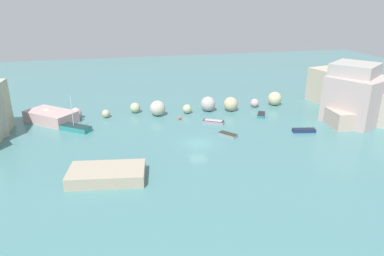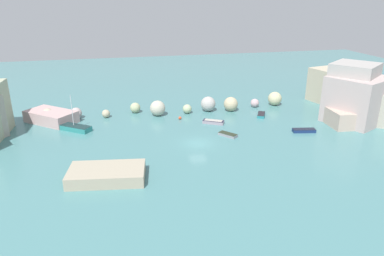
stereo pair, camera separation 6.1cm
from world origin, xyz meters
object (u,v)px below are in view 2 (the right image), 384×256
object	(u,v)px
channel_buoy	(180,118)
moored_boat_5	(213,122)
moored_boat_2	(261,115)
moored_boat_0	(304,130)
moored_boat_1	(74,128)
stone_dock	(107,174)
moored_boat_4	(128,170)
moored_boat_3	(228,135)

from	to	relation	value
channel_buoy	moored_boat_5	bearing A→B (deg)	-33.90
channel_buoy	moored_boat_2	world-z (taller)	channel_buoy
moored_boat_0	moored_boat_5	bearing A→B (deg)	-18.49
moored_boat_5	channel_buoy	bearing A→B (deg)	176.73
channel_buoy	moored_boat_2	bearing A→B (deg)	-6.17
moored_boat_1	moored_boat_5	distance (m)	22.75
stone_dock	channel_buoy	xyz separation A→B (m)	(12.64, 19.48, -0.44)
moored_boat_0	moored_boat_4	size ratio (longest dim) A/B	0.83
stone_dock	moored_boat_1	distance (m)	18.77
moored_boat_1	moored_boat_3	xyz separation A→B (m)	(23.20, -8.08, -0.20)
moored_boat_5	stone_dock	bearing A→B (deg)	-107.14
moored_boat_2	moored_boat_3	world-z (taller)	moored_boat_2
stone_dock	moored_boat_4	world-z (taller)	stone_dock
channel_buoy	moored_boat_2	xyz separation A→B (m)	(14.51, -1.57, -0.01)
moored_boat_2	moored_boat_4	size ratio (longest dim) A/B	0.70
moored_boat_1	moored_boat_4	bearing A→B (deg)	151.10
moored_boat_2	moored_boat_0	bearing A→B (deg)	-132.36
moored_boat_3	moored_boat_4	bearing A→B (deg)	-98.85
moored_boat_4	channel_buoy	bearing A→B (deg)	28.63
moored_boat_1	moored_boat_3	bearing A→B (deg)	-161.94
channel_buoy	moored_boat_1	world-z (taller)	moored_boat_1
moored_boat_4	moored_boat_1	bearing A→B (deg)	81.60
moored_boat_3	moored_boat_1	bearing A→B (deg)	-147.12
moored_boat_1	moored_boat_5	world-z (taller)	moored_boat_1
channel_buoy	moored_boat_5	size ratio (longest dim) A/B	0.14
moored_boat_1	moored_boat_2	bearing A→B (deg)	-143.09
stone_dock	moored_boat_4	bearing A→B (deg)	26.98
moored_boat_5	moored_boat_1	bearing A→B (deg)	-154.49
moored_boat_3	moored_boat_5	xyz separation A→B (m)	(-0.54, 6.05, 0.07)
moored_boat_1	moored_boat_3	world-z (taller)	moored_boat_1
moored_boat_0	moored_boat_4	xyz separation A→B (m)	(-28.07, -7.70, 0.02)
stone_dock	moored_boat_4	size ratio (longest dim) A/B	1.97
moored_boat_0	moored_boat_1	xyz separation A→B (m)	(-35.51, 9.14, 0.16)
channel_buoy	moored_boat_0	xyz separation A→B (m)	(17.92, -10.52, 0.01)
stone_dock	moored_boat_3	size ratio (longest dim) A/B	2.93
stone_dock	moored_boat_5	distance (m)	23.92
moored_boat_0	moored_boat_1	distance (m)	36.67
channel_buoy	moored_boat_0	distance (m)	20.78
moored_boat_2	channel_buoy	bearing A→B (deg)	110.60
moored_boat_0	moored_boat_2	bearing A→B (deg)	-58.68
channel_buoy	moored_boat_0	size ratio (longest dim) A/B	0.14
stone_dock	moored_boat_1	bearing A→B (deg)	105.31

